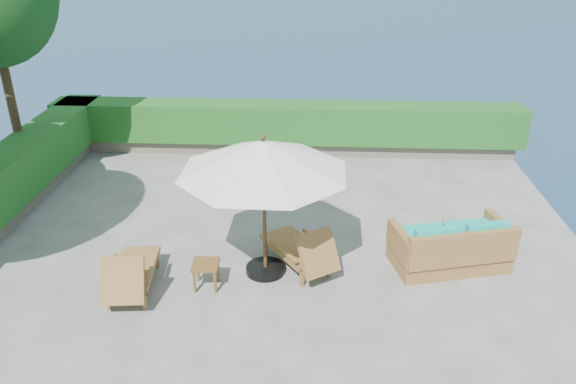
# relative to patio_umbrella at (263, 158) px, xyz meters

# --- Properties ---
(ground) EXTENTS (12.00, 12.00, 0.00)m
(ground) POSITION_rel_patio_umbrella_xyz_m (0.05, 0.22, -2.19)
(ground) COLOR gray
(ground) RESTS_ON ground
(foundation) EXTENTS (12.00, 12.00, 3.00)m
(foundation) POSITION_rel_patio_umbrella_xyz_m (0.05, 0.22, -3.74)
(foundation) COLOR #585146
(foundation) RESTS_ON ocean
(planter_wall_far) EXTENTS (12.00, 0.60, 0.36)m
(planter_wall_far) POSITION_rel_patio_umbrella_xyz_m (0.05, 5.82, -2.01)
(planter_wall_far) COLOR #665F52
(planter_wall_far) RESTS_ON ground
(hedge_far) EXTENTS (12.40, 0.90, 1.00)m
(hedge_far) POSITION_rel_patio_umbrella_xyz_m (0.05, 5.82, -1.34)
(hedge_far) COLOR #144717
(hedge_far) RESTS_ON planter_wall_far
(patio_umbrella) EXTENTS (3.76, 3.76, 2.59)m
(patio_umbrella) POSITION_rel_patio_umbrella_xyz_m (0.00, 0.00, 0.00)
(patio_umbrella) COLOR black
(patio_umbrella) RESTS_ON ground
(lounge_left) EXTENTS (0.84, 1.71, 0.95)m
(lounge_left) POSITION_rel_patio_umbrella_xyz_m (-2.17, -0.73, -1.79)
(lounge_left) COLOR olive
(lounge_left) RESTS_ON ground
(lounge_right) EXTENTS (1.50, 1.76, 0.96)m
(lounge_right) POSITION_rel_patio_umbrella_xyz_m (0.64, 0.14, -1.79)
(lounge_right) COLOR olive
(lounge_right) RESTS_ON ground
(side_table) EXTENTS (0.45, 0.45, 0.47)m
(side_table) POSITION_rel_patio_umbrella_xyz_m (-0.96, -0.50, -1.80)
(side_table) COLOR brown
(side_table) RESTS_ON ground
(wicker_loveseat) EXTENTS (2.22, 1.50, 1.00)m
(wicker_loveseat) POSITION_rel_patio_umbrella_xyz_m (3.30, 0.34, -1.80)
(wicker_loveseat) COLOR olive
(wicker_loveseat) RESTS_ON ground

